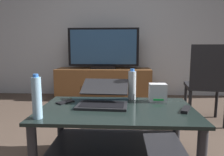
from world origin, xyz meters
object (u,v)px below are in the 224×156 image
at_px(water_bottle_near, 37,98).
at_px(tv_remote, 186,109).
at_px(media_cabinet, 104,83).
at_px(television, 103,49).
at_px(router_box, 158,93).
at_px(cell_phone, 65,102).
at_px(dining_chair, 207,81).
at_px(laptop, 103,97).
at_px(coffee_table, 117,127).
at_px(water_bottle_far, 132,85).

bearing_deg(water_bottle_near, tv_remote, 12.01).
xyz_separation_m(media_cabinet, television, (0.00, -0.02, 0.60)).
distance_m(router_box, water_bottle_near, 0.94).
xyz_separation_m(television, water_bottle_near, (-0.19, -2.41, -0.27)).
bearing_deg(cell_phone, dining_chair, 66.52).
bearing_deg(media_cabinet, dining_chair, -43.15).
distance_m(media_cabinet, water_bottle_near, 2.46).
height_order(laptop, router_box, laptop).
relative_size(television, water_bottle_near, 4.34).
relative_size(media_cabinet, dining_chair, 1.77).
height_order(laptop, tv_remote, laptop).
xyz_separation_m(coffee_table, media_cabinet, (-0.30, 2.18, -0.05)).
distance_m(coffee_table, router_box, 0.45).
xyz_separation_m(television, water_bottle_far, (0.42, -1.89, -0.28)).
height_order(television, dining_chair, television).
xyz_separation_m(coffee_table, cell_phone, (-0.42, 0.13, 0.15)).
height_order(media_cabinet, dining_chair, dining_chair).
distance_m(router_box, tv_remote, 0.30).
bearing_deg(laptop, water_bottle_near, -138.01).
height_order(coffee_table, television, television).
height_order(media_cabinet, television, television).
bearing_deg(coffee_table, television, 97.85).
distance_m(coffee_table, tv_remote, 0.51).
relative_size(water_bottle_near, water_bottle_far, 1.07).
relative_size(router_box, water_bottle_far, 0.56).
bearing_deg(tv_remote, television, 134.03).
bearing_deg(cell_phone, tv_remote, 26.16).
bearing_deg(water_bottle_far, tv_remote, -40.33).
xyz_separation_m(water_bottle_far, cell_phone, (-0.54, -0.14, -0.12)).
bearing_deg(water_bottle_far, water_bottle_near, -139.74).
bearing_deg(router_box, water_bottle_near, -150.74).
relative_size(coffee_table, water_bottle_far, 4.30).
distance_m(laptop, router_box, 0.45).
relative_size(television, water_bottle_far, 4.64).
bearing_deg(media_cabinet, router_box, -72.31).
xyz_separation_m(water_bottle_near, water_bottle_far, (0.61, 0.52, -0.01)).
relative_size(coffee_table, router_box, 7.63).
bearing_deg(media_cabinet, television, -90.00).
xyz_separation_m(router_box, cell_phone, (-0.75, -0.08, -0.07)).
bearing_deg(media_cabinet, laptop, -84.83).
relative_size(water_bottle_near, cell_phone, 2.01).
height_order(coffee_table, dining_chair, dining_chair).
bearing_deg(tv_remote, water_bottle_far, 164.03).
bearing_deg(laptop, media_cabinet, 95.17).
bearing_deg(cell_phone, laptop, 30.30).
distance_m(water_bottle_near, water_bottle_far, 0.80).
distance_m(dining_chair, router_box, 1.01).
relative_size(coffee_table, water_bottle_near, 4.01).
height_order(television, water_bottle_far, television).
height_order(router_box, water_bottle_near, water_bottle_near).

